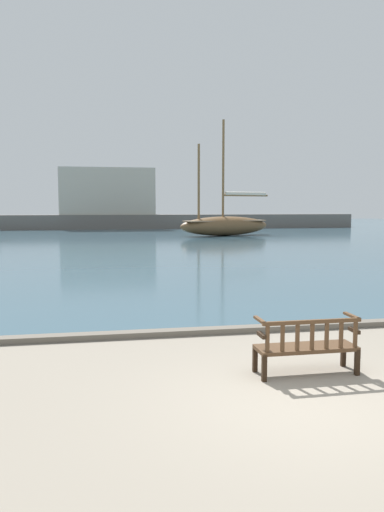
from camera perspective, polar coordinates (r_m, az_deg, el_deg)
name	(u,v)px	position (r m, az deg, el deg)	size (l,w,h in m)	color
ground_plane	(311,404)	(7.19, 13.39, -16.10)	(160.00, 160.00, 0.00)	gray
harbor_water	(128,232)	(50.23, -7.27, 2.77)	(100.00, 80.00, 0.08)	#385666
quay_edge_kerb	(235,330)	(10.63, 4.93, -8.39)	(40.00, 0.30, 0.12)	#675F54
park_bench	(307,345)	(8.18, 13.00, -9.91)	(1.60, 0.53, 0.92)	black
sailboat_outer_port	(225,224)	(42.89, 3.81, 3.63)	(8.71, 4.30, 9.74)	brown
far_breakwater	(120,212)	(55.48, -8.27, 5.01)	(52.47, 2.40, 6.73)	#66605B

